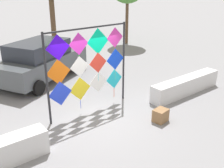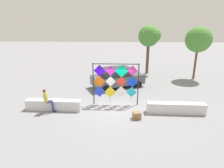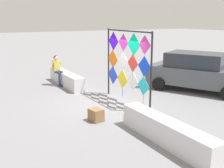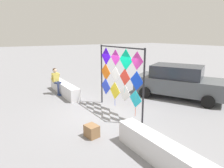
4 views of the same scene
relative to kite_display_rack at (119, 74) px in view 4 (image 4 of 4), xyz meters
The scene contains 7 objects.
ground 1.86m from the kite_display_rack, 94.97° to the right, with size 120.00×120.00×0.00m, color gray.
plaza_ledge_left 4.35m from the kite_display_rack, 163.82° to the right, with size 3.56×0.53×0.67m, color silver.
plaza_ledge_right 4.23m from the kite_display_rack, 16.68° to the right, with size 3.56×0.53×0.67m, color silver.
kite_display_rack is the anchor object (origin of this frame).
seated_vendor 4.49m from the kite_display_rack, 160.10° to the right, with size 0.71×0.55×1.52m.
parked_car 4.00m from the kite_display_rack, 90.03° to the left, with size 4.96×3.85×1.77m.
cardboard_box_large 2.89m from the kite_display_rack, 56.53° to the right, with size 0.46×0.37×0.41m, color olive.
Camera 4 is at (6.87, -4.01, 3.34)m, focal length 31.49 mm.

